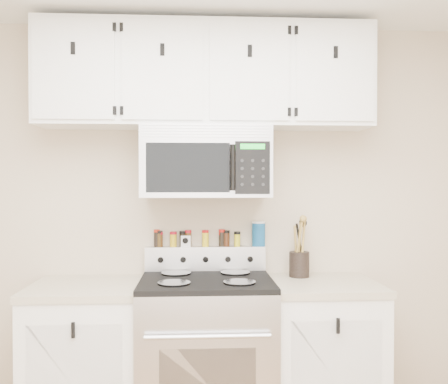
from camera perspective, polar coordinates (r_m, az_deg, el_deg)
name	(u,v)px	position (r m, az deg, el deg)	size (l,w,h in m)	color
back_wall	(205,222)	(3.21, -2.16, -3.50)	(3.50, 0.01, 2.50)	#BBA88C
range	(206,358)	(3.05, -2.03, -18.41)	(0.76, 0.65, 1.10)	#B7B7BA
base_cabinet_left	(87,363)	(3.15, -15.39, -18.35)	(0.64, 0.62, 0.92)	white
base_cabinet_right	(323,358)	(3.17, 11.19, -18.16)	(0.64, 0.62, 0.92)	white
microwave	(206,162)	(3.01, -2.08, 3.44)	(0.76, 0.44, 0.42)	#9E9EA3
upper_cabinets	(206,76)	(3.10, -2.11, 13.07)	(2.00, 0.35, 0.62)	white
utensil_crock	(299,262)	(3.16, 8.60, -7.93)	(0.12, 0.12, 0.36)	black
kitchen_timer	(185,241)	(3.18, -4.44, -5.60)	(0.06, 0.05, 0.07)	white
salt_canister	(259,234)	(3.20, 3.97, -4.78)	(0.09, 0.09, 0.16)	#134F85
spice_jar_0	(157,238)	(3.19, -7.69, -5.25)	(0.04, 0.04, 0.11)	black
spice_jar_1	(159,239)	(3.19, -7.41, -5.31)	(0.04, 0.04, 0.10)	#402C0F
spice_jar_2	(160,239)	(3.19, -7.33, -5.38)	(0.04, 0.04, 0.09)	#432510
spice_jar_3	(173,239)	(3.18, -5.81, -5.38)	(0.04, 0.04, 0.09)	gold
spice_jar_4	(183,239)	(3.18, -4.75, -5.34)	(0.04, 0.04, 0.10)	black
spice_jar_5	(188,238)	(3.18, -4.12, -5.30)	(0.04, 0.04, 0.10)	#442A10
spice_jar_6	(205,238)	(3.18, -2.13, -5.30)	(0.04, 0.04, 0.10)	yellow
spice_jar_7	(222,239)	(3.19, -0.28, -5.42)	(0.04, 0.04, 0.09)	orange
spice_jar_8	(222,238)	(3.18, -0.24, -5.26)	(0.04, 0.04, 0.11)	black
spice_jar_9	(226,238)	(3.19, 0.28, -5.31)	(0.04, 0.04, 0.10)	#41200F
spice_jar_10	(237,239)	(3.19, 1.52, -5.37)	(0.04, 0.04, 0.09)	yellow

